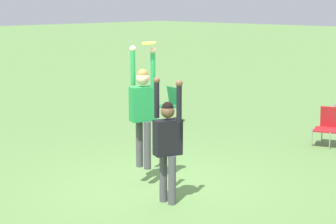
{
  "coord_description": "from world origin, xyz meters",
  "views": [
    {
      "loc": [
        6.4,
        -6.3,
        3.05
      ],
      "look_at": [
        0.18,
        0.08,
        1.3
      ],
      "focal_mm": 60.0,
      "sensor_mm": 36.0,
      "label": 1
    }
  ],
  "objects_px": {
    "frisbee": "(149,43)",
    "camping_chair_4": "(171,102)",
    "person_jumping": "(143,105)",
    "person_defending": "(168,139)",
    "camping_chair_0": "(329,124)"
  },
  "relations": [
    {
      "from": "person_jumping",
      "to": "person_defending",
      "type": "xyz_separation_m",
      "value": [
        0.93,
        -0.36,
        -0.36
      ]
    },
    {
      "from": "person_defending",
      "to": "camping_chair_4",
      "type": "xyz_separation_m",
      "value": [
        -4.05,
        4.25,
        -0.47
      ]
    },
    {
      "from": "person_jumping",
      "to": "frisbee",
      "type": "relative_size",
      "value": 8.88
    },
    {
      "from": "person_defending",
      "to": "camping_chair_4",
      "type": "relative_size",
      "value": 2.12
    },
    {
      "from": "camping_chair_0",
      "to": "camping_chair_4",
      "type": "xyz_separation_m",
      "value": [
        -4.07,
        -0.69,
        0.07
      ]
    },
    {
      "from": "camping_chair_0",
      "to": "camping_chair_4",
      "type": "relative_size",
      "value": 0.92
    },
    {
      "from": "person_jumping",
      "to": "frisbee",
      "type": "distance_m",
      "value": 1.07
    },
    {
      "from": "person_defending",
      "to": "camping_chair_0",
      "type": "height_order",
      "value": "person_defending"
    },
    {
      "from": "frisbee",
      "to": "camping_chair_4",
      "type": "distance_m",
      "value": 5.53
    },
    {
      "from": "person_jumping",
      "to": "person_defending",
      "type": "distance_m",
      "value": 1.06
    },
    {
      "from": "person_jumping",
      "to": "frisbee",
      "type": "height_order",
      "value": "frisbee"
    },
    {
      "from": "frisbee",
      "to": "person_jumping",
      "type": "bearing_deg",
      "value": 161.31
    },
    {
      "from": "frisbee",
      "to": "camping_chair_4",
      "type": "xyz_separation_m",
      "value": [
        -3.36,
        3.97,
        -1.87
      ]
    },
    {
      "from": "camping_chair_0",
      "to": "camping_chair_4",
      "type": "height_order",
      "value": "camping_chair_4"
    },
    {
      "from": "person_jumping",
      "to": "camping_chair_4",
      "type": "distance_m",
      "value": 5.06
    }
  ]
}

